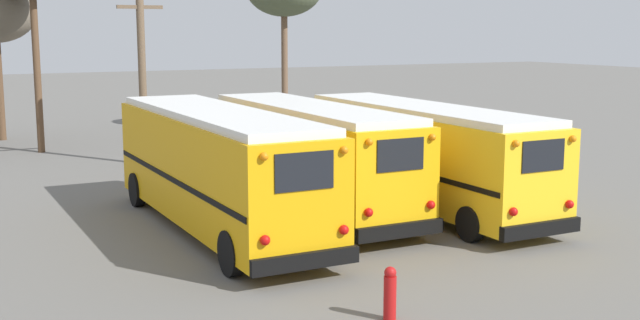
{
  "coord_description": "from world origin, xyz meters",
  "views": [
    {
      "loc": [
        -10.42,
        -21.01,
        5.41
      ],
      "look_at": [
        0.0,
        -0.76,
        1.64
      ],
      "focal_mm": 45.0,
      "sensor_mm": 36.0,
      "label": 1
    }
  ],
  "objects": [
    {
      "name": "utility_pole",
      "position": [
        -2.13,
        10.46,
        3.67
      ],
      "size": [
        1.8,
        0.3,
        7.06
      ],
      "color": "brown",
      "rests_on": "ground"
    },
    {
      "name": "ground_plane",
      "position": [
        0.0,
        0.0,
        0.0
      ],
      "size": [
        160.0,
        160.0,
        0.0
      ],
      "primitive_type": "plane",
      "color": "#66635E"
    },
    {
      "name": "fire_hydrant",
      "position": [
        -2.71,
        -8.87,
        0.52
      ],
      "size": [
        0.24,
        0.24,
        1.03
      ],
      "color": "#B21414",
      "rests_on": "ground"
    },
    {
      "name": "school_bus_1",
      "position": [
        0.0,
        -0.09,
        1.73
      ],
      "size": [
        2.56,
        9.91,
        3.18
      ],
      "color": "#EAAA0F",
      "rests_on": "ground"
    },
    {
      "name": "school_bus_2",
      "position": [
        3.24,
        -1.2,
        1.69
      ],
      "size": [
        2.54,
        10.54,
        3.12
      ],
      "color": "yellow",
      "rests_on": "ground"
    },
    {
      "name": "school_bus_0",
      "position": [
        -3.24,
        -1.03,
        1.78
      ],
      "size": [
        2.63,
        10.69,
        3.27
      ],
      "color": "#E5A00C",
      "rests_on": "ground"
    }
  ]
}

